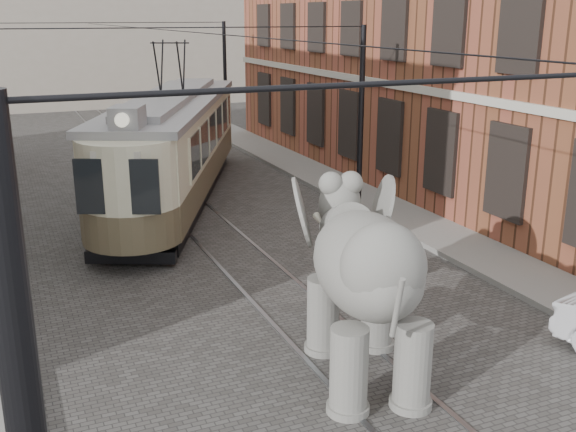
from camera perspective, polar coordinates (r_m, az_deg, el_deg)
ground at (r=15.43m, az=-0.14°, el=-7.32°), size 120.00×120.00×0.00m
tram_rails at (r=15.43m, az=-0.14°, el=-7.28°), size 1.54×80.00×0.02m
sidewalk_right at (r=18.43m, az=17.31°, el=-3.76°), size 2.00×60.00×0.15m
brick_building at (r=27.50m, az=14.20°, el=15.63°), size 8.00×26.00×12.00m
distant_block at (r=53.25m, az=-18.15°, el=16.69°), size 28.00×10.00×14.00m
catenary at (r=19.02m, az=-6.69°, el=6.66°), size 11.00×30.20×6.00m
tram at (r=23.66m, az=-9.71°, el=7.82°), size 8.26×13.68×5.45m
elephant at (r=11.83m, az=6.65°, el=-6.31°), size 4.33×6.08×3.36m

